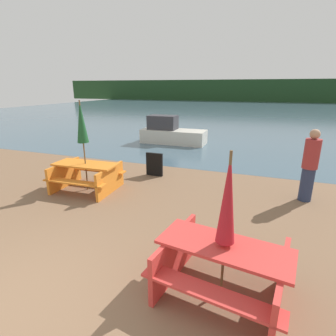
# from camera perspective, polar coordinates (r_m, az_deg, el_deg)

# --- Properties ---
(ground_plane) EXTENTS (60.00, 60.00, 0.00)m
(ground_plane) POSITION_cam_1_polar(r_m,az_deg,el_deg) (4.35, -32.48, -25.54)
(ground_plane) COLOR brown
(water) EXTENTS (60.00, 50.00, 0.00)m
(water) POSITION_cam_1_polar(r_m,az_deg,el_deg) (33.76, 15.37, 12.05)
(water) COLOR #425B6B
(water) RESTS_ON ground_plane
(far_treeline) EXTENTS (80.00, 1.60, 4.00)m
(far_treeline) POSITION_cam_1_polar(r_m,az_deg,el_deg) (53.60, 17.58, 15.77)
(far_treeline) COLOR #1E3D1E
(far_treeline) RESTS_ON water
(picnic_table_red) EXTENTS (1.93, 1.63, 0.77)m
(picnic_table_red) POSITION_cam_1_polar(r_m,az_deg,el_deg) (3.86, 11.85, -19.87)
(picnic_table_red) COLOR red
(picnic_table_red) RESTS_ON ground_plane
(picnic_table_orange) EXTENTS (1.80, 1.45, 0.76)m
(picnic_table_orange) POSITION_cam_1_polar(r_m,az_deg,el_deg) (7.60, -17.33, -1.25)
(picnic_table_orange) COLOR orange
(picnic_table_orange) RESTS_ON ground_plane
(umbrella_crimson) EXTENTS (0.25, 0.25, 2.06)m
(umbrella_crimson) POSITION_cam_1_polar(r_m,az_deg,el_deg) (3.37, 12.87, -6.65)
(umbrella_crimson) COLOR brown
(umbrella_crimson) RESTS_ON ground_plane
(umbrella_darkgreen) EXTENTS (0.30, 0.30, 2.44)m
(umbrella_darkgreen) POSITION_cam_1_polar(r_m,az_deg,el_deg) (7.29, -18.34, 9.37)
(umbrella_darkgreen) COLOR brown
(umbrella_darkgreen) RESTS_ON ground_plane
(boat) EXTENTS (3.24, 1.23, 1.38)m
(boat) POSITION_cam_1_polar(r_m,az_deg,el_deg) (13.40, 0.66, 7.61)
(boat) COLOR beige
(boat) RESTS_ON water
(person) EXTENTS (0.36, 0.36, 1.82)m
(person) POSITION_cam_1_polar(r_m,az_deg,el_deg) (7.30, 28.46, 0.41)
(person) COLOR #283351
(person) RESTS_ON ground_plane
(signboard) EXTENTS (0.55, 0.08, 0.75)m
(signboard) POSITION_cam_1_polar(r_m,az_deg,el_deg) (8.43, -2.97, 0.79)
(signboard) COLOR black
(signboard) RESTS_ON ground_plane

